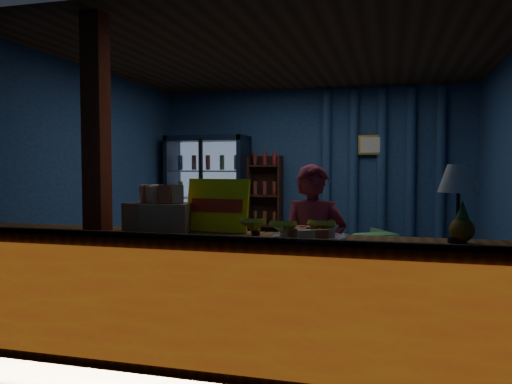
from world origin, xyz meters
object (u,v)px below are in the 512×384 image
Objects in this scene: pastry_tray at (309,236)px; table_lamp at (459,182)px; shopkeeper at (313,255)px; green_chair at (362,254)px.

pastry_tray is 1.03m from table_lamp.
shopkeeper is 2.87× the size of table_lamp.
pastry_tray reaches higher than green_chair.
table_lamp reaches higher than pastry_tray.
shopkeeper is at bearing 152.08° from table_lamp.
pastry_tray is at bearing -92.71° from shopkeeper.
table_lamp reaches higher than green_chair.
table_lamp is at bearing 73.20° from green_chair.
green_chair is at bearing 103.83° from table_lamp.
shopkeeper is 1.31m from table_lamp.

